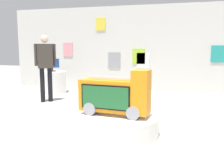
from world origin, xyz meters
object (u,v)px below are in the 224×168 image
at_px(novelty_firetruck_tv, 115,97).
at_px(shopper_browsing_near_truck, 45,63).
at_px(tv_on_center_rear, 52,64).
at_px(display_pedestal_center_rear, 53,82).
at_px(main_display_pedestal, 114,124).

height_order(novelty_firetruck_tv, shopper_browsing_near_truck, shopper_browsing_near_truck).
relative_size(tv_on_center_rear, shopper_browsing_near_truck, 0.28).
relative_size(display_pedestal_center_rear, shopper_browsing_near_truck, 0.49).
bearing_deg(shopper_browsing_near_truck, main_display_pedestal, -40.15).
relative_size(novelty_firetruck_tv, shopper_browsing_near_truck, 0.68).
bearing_deg(main_display_pedestal, display_pedestal_center_rear, 130.82).
relative_size(novelty_firetruck_tv, tv_on_center_rear, 2.41).
bearing_deg(main_display_pedestal, shopper_browsing_near_truck, 139.85).
height_order(display_pedestal_center_rear, shopper_browsing_near_truck, shopper_browsing_near_truck).
xyz_separation_m(main_display_pedestal, tv_on_center_rear, (-2.87, 3.32, 0.77)).
bearing_deg(novelty_firetruck_tv, shopper_browsing_near_truck, 139.98).
height_order(main_display_pedestal, shopper_browsing_near_truck, shopper_browsing_near_truck).
relative_size(novelty_firetruck_tv, display_pedestal_center_rear, 1.40).
height_order(tv_on_center_rear, shopper_browsing_near_truck, shopper_browsing_near_truck).
height_order(main_display_pedestal, display_pedestal_center_rear, display_pedestal_center_rear).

